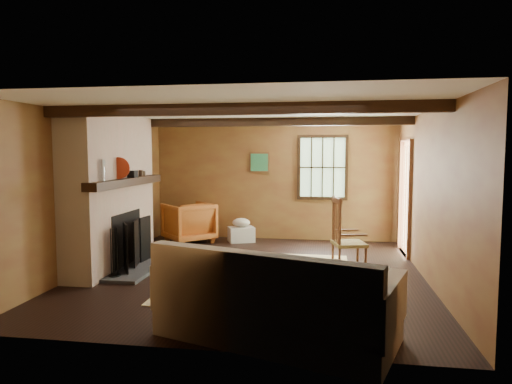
% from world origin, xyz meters
% --- Properties ---
extents(ground, '(5.50, 5.50, 0.00)m').
position_xyz_m(ground, '(0.00, 0.00, 0.00)').
color(ground, black).
rests_on(ground, ground).
extents(room_envelope, '(5.02, 5.52, 2.44)m').
position_xyz_m(room_envelope, '(0.22, 0.26, 1.63)').
color(room_envelope, olive).
rests_on(room_envelope, ground).
extents(fireplace, '(1.02, 2.30, 2.40)m').
position_xyz_m(fireplace, '(-2.23, -0.00, 1.10)').
color(fireplace, '#97493A').
rests_on(fireplace, ground).
extents(rug, '(2.50, 3.00, 0.01)m').
position_xyz_m(rug, '(0.20, -0.20, 0.00)').
color(rug, '#D2BA8C').
rests_on(rug, ground).
extents(rocking_chair, '(0.91, 0.62, 1.15)m').
position_xyz_m(rocking_chair, '(1.39, 0.21, 0.49)').
color(rocking_chair, tan).
rests_on(rocking_chair, ground).
extents(sofa, '(2.49, 1.68, 0.93)m').
position_xyz_m(sofa, '(0.61, -2.41, 0.33)').
color(sofa, beige).
rests_on(sofa, ground).
extents(firewood_pile, '(0.73, 0.13, 0.26)m').
position_xyz_m(firewood_pile, '(-1.92, 2.42, 0.13)').
color(firewood_pile, brown).
rests_on(firewood_pile, ground).
extents(laundry_basket, '(0.61, 0.55, 0.30)m').
position_xyz_m(laundry_basket, '(-0.61, 2.31, 0.15)').
color(laundry_basket, silver).
rests_on(laundry_basket, ground).
extents(basket_pillow, '(0.42, 0.36, 0.18)m').
position_xyz_m(basket_pillow, '(-0.61, 2.31, 0.39)').
color(basket_pillow, beige).
rests_on(basket_pillow, laundry_basket).
extents(armchair, '(1.23, 1.23, 0.81)m').
position_xyz_m(armchair, '(-1.65, 2.11, 0.40)').
color(armchair, '#BF6026').
rests_on(armchair, ground).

